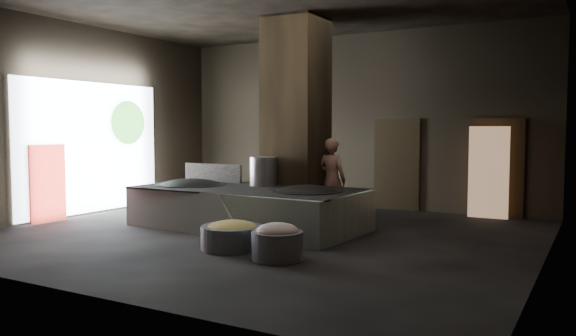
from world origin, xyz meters
The scene contains 27 objects.
floor centered at (0.00, 0.00, -0.05)m, with size 10.00×9.00×0.10m, color black.
back_wall centered at (0.00, 4.55, 2.25)m, with size 10.00×0.10×4.50m, color black.
front_wall centered at (0.00, -4.55, 2.25)m, with size 10.00×0.10×4.50m, color black.
left_wall centered at (-5.05, 0.00, 2.25)m, with size 0.10×9.00×4.50m, color black.
right_wall centered at (5.05, 0.00, 2.25)m, with size 0.10×9.00×4.50m, color black.
pillar centered at (-0.30, 1.90, 2.25)m, with size 1.20×1.20×4.50m, color black.
hearth_platform centered at (-0.64, 0.42, 0.41)m, with size 4.74×2.26×0.82m, color silver.
platform_cap centered at (-0.64, 0.42, 0.82)m, with size 4.63×2.22×0.03m, color black.
wok_left centered at (-2.09, 0.37, 0.75)m, with size 1.49×1.49×0.41m, color black.
wok_left_rim centered at (-2.09, 0.37, 0.82)m, with size 1.52×1.52×0.05m, color black.
wok_right centered at (0.71, 0.47, 0.75)m, with size 1.39×1.39×0.39m, color black.
wok_right_rim centered at (0.71, 0.47, 0.82)m, with size 1.42×1.42×0.05m, color black.
stock_pot centered at (-0.59, 0.97, 1.13)m, with size 0.58×0.58×0.62m, color #9A9CA1.
splash_guard centered at (-2.09, 1.17, 1.03)m, with size 1.65×0.06×0.41m, color black.
cook centered at (0.55, 1.98, 0.92)m, with size 0.67×0.43×1.84m, color #905D49.
veg_basin centered at (0.26, -1.40, 0.20)m, with size 1.06×1.06×0.39m, color slate.
veg_fill centered at (0.26, -1.40, 0.35)m, with size 0.87×0.87×0.27m, color #91AA52.
ladle centered at (0.11, -1.25, 0.55)m, with size 0.03×0.03×0.84m, color #9A9CA1.
meat_basin centered at (1.34, -1.72, 0.22)m, with size 0.81×0.81×0.44m, color slate.
meat_fill centered at (1.34, -1.72, 0.45)m, with size 0.67×0.67×0.26m, color #AE7868.
doorway_near centered at (1.20, 4.45, 1.10)m, with size 1.18×0.08×2.38m, color black.
doorway_near_glow centered at (1.26, 4.61, 1.05)m, with size 0.81×0.04×1.91m, color #8C6647.
doorway_far centered at (3.60, 4.45, 1.10)m, with size 1.18×0.08×2.38m, color black.
doorway_far_glow centered at (3.46, 4.17, 1.05)m, with size 0.89×0.04×2.10m, color #8C6647.
left_opening centered at (-4.95, 0.20, 1.60)m, with size 0.04×4.20×3.10m, color white.
pavilion_sliver centered at (-4.88, -1.10, 0.85)m, with size 0.05×0.90×1.70m, color maroon.
tree_silhouette centered at (-4.85, 1.30, 2.20)m, with size 0.28×1.10×1.10m, color #194714.
Camera 1 is at (5.74, -9.17, 2.04)m, focal length 35.00 mm.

